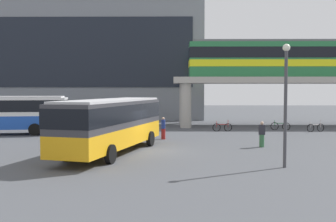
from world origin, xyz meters
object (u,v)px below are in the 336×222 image
bicycle_red (222,127)px  pedestrian_at_kerb (262,135)px  pedestrian_near_building (163,129)px  bus_main (112,120)px  bicycle_green (280,126)px  station_building (96,62)px  bicycle_silver (316,128)px  train (293,59)px

bicycle_red → pedestrian_at_kerb: (1.36, -10.02, 0.44)m
pedestrian_near_building → pedestrian_at_kerb: 7.74m
bus_main → pedestrian_near_building: 7.49m
bus_main → bicycle_red: bearing=57.5°
pedestrian_at_kerb → bicycle_green: bearing=69.3°
bicycle_red → pedestrian_near_building: (-5.23, -5.95, 0.43)m
station_building → bus_main: (6.70, -30.73, -5.52)m
bicycle_red → pedestrian_near_building: size_ratio=1.06×
station_building → pedestrian_near_building: station_building is taller
bicycle_silver → pedestrian_at_kerb: 11.90m
station_building → bicycle_red: size_ratio=15.76×
pedestrian_near_building → bus_main: bearing=-113.0°
station_building → pedestrian_near_building: 26.63m
bus_main → bicycle_silver: size_ratio=6.56×
bicycle_green → train: bearing=61.6°
bicycle_red → bicycle_silver: bearing=-2.6°
train → pedestrian_at_kerb: size_ratio=12.76×
bicycle_green → pedestrian_at_kerb: size_ratio=1.02×
pedestrian_at_kerb → station_building: bearing=120.0°
bicycle_red → bus_main: bearing=-122.5°
bus_main → bicycle_red: 15.21m
train → bicycle_red: bearing=-144.7°
bicycle_silver → pedestrian_near_building: (-13.54, -5.57, 0.43)m
train → pedestrian_at_kerb: (-6.65, -15.68, -6.19)m
pedestrian_near_building → bicycle_silver: bearing=22.4°
station_building → bus_main: station_building is taller
train → pedestrian_near_building: 18.66m
bicycle_green → bicycle_silver: bearing=-29.1°
bicycle_green → pedestrian_at_kerb: bearing=-110.7°
bus_main → station_building: bearing=102.3°
train → bus_main: 24.98m
station_building → bicycle_silver: station_building is taller
station_building → bicycle_green: 27.38m
train → bicycle_silver: bearing=-87.0°
bicycle_red → pedestrian_near_building: 7.93m
bicycle_green → pedestrian_near_building: size_ratio=1.02×
station_building → pedestrian_at_kerb: bearing=-60.0°
pedestrian_at_kerb → bicycle_silver: bearing=54.2°
station_building → bicycle_red: bearing=-50.5°
station_building → bicycle_silver: bearing=-38.4°
train → bicycle_silver: size_ratio=12.53×
pedestrian_near_building → pedestrian_at_kerb: bearing=-31.7°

